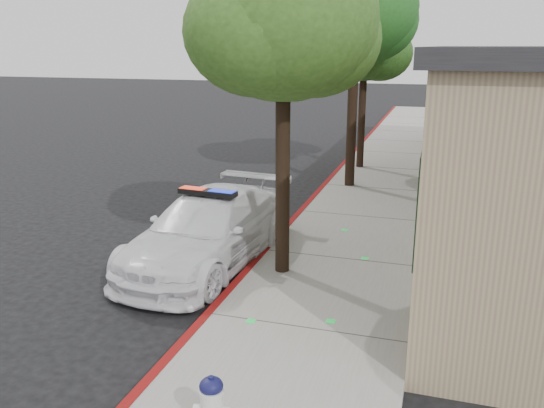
{
  "coord_description": "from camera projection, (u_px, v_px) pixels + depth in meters",
  "views": [
    {
      "loc": [
        3.4,
        -7.41,
        4.25
      ],
      "look_at": [
        0.16,
        3.15,
        1.11
      ],
      "focal_mm": 36.84,
      "sensor_mm": 36.0,
      "label": 1
    }
  ],
  "objects": [
    {
      "name": "street_tree_far",
      "position": [
        365.0,
        48.0,
        18.54
      ],
      "size": [
        3.05,
        2.83,
        5.35
      ],
      "rotation": [
        0.0,
        0.0,
        -0.2
      ],
      "color": "black",
      "rests_on": "sidewalk"
    },
    {
      "name": "street_tree_mid",
      "position": [
        356.0,
        13.0,
        15.74
      ],
      "size": [
        3.47,
        3.59,
        6.63
      ],
      "rotation": [
        0.0,
        0.0,
        0.3
      ],
      "color": "black",
      "rests_on": "sidewalk"
    },
    {
      "name": "red_curb",
      "position": [
        265.0,
        253.0,
        11.66
      ],
      "size": [
        0.14,
        60.0,
        0.16
      ],
      "primitive_type": "cube",
      "color": "maroon",
      "rests_on": "ground"
    },
    {
      "name": "ground",
      "position": [
        205.0,
        321.0,
        8.94
      ],
      "size": [
        120.0,
        120.0,
        0.0
      ],
      "primitive_type": "plane",
      "color": "black",
      "rests_on": "ground"
    },
    {
      "name": "fire_hydrant",
      "position": [
        212.0,
        406.0,
        5.99
      ],
      "size": [
        0.42,
        0.36,
        0.73
      ],
      "rotation": [
        0.0,
        0.0,
        0.16
      ],
      "color": "silver",
      "rests_on": "sidewalk"
    },
    {
      "name": "police_car",
      "position": [
        209.0,
        230.0,
        11.12
      ],
      "size": [
        2.46,
        5.1,
        1.55
      ],
      "rotation": [
        0.0,
        0.0,
        -0.09
      ],
      "color": "white",
      "rests_on": "ground"
    },
    {
      "name": "sidewalk",
      "position": [
        338.0,
        261.0,
        11.23
      ],
      "size": [
        3.2,
        60.0,
        0.15
      ],
      "primitive_type": "cube",
      "color": "gray",
      "rests_on": "ground"
    },
    {
      "name": "street_tree_near",
      "position": [
        284.0,
        28.0,
        9.38
      ],
      "size": [
        3.22,
        3.28,
        5.89
      ],
      "rotation": [
        0.0,
        0.0,
        0.27
      ],
      "color": "black",
      "rests_on": "sidewalk"
    }
  ]
}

